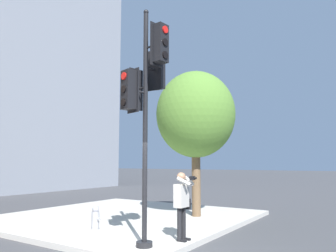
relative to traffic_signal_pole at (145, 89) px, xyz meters
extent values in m
cube|color=#BCB7AD|center=(3.11, 3.23, -3.70)|extent=(8.00, 8.00, 0.14)
cylinder|color=black|center=(-0.01, -0.02, -3.57)|extent=(0.38, 0.38, 0.12)
cylinder|color=black|center=(-0.01, -0.02, -0.82)|extent=(0.11, 0.11, 5.37)
sphere|color=black|center=(-0.01, -0.02, 1.90)|extent=(0.13, 0.13, 0.13)
cylinder|color=black|center=(0.03, 0.18, 0.04)|extent=(0.11, 0.31, 0.05)
cube|color=black|center=(0.09, 0.45, 0.04)|extent=(0.34, 0.29, 0.90)
cube|color=black|center=(0.06, 0.32, 0.04)|extent=(0.42, 0.11, 1.02)
cylinder|color=red|center=(0.11, 0.58, 0.34)|extent=(0.17, 0.06, 0.17)
cylinder|color=black|center=(0.11, 0.58, 0.04)|extent=(0.17, 0.06, 0.17)
cylinder|color=black|center=(0.11, 0.58, -0.26)|extent=(0.17, 0.06, 0.17)
cylinder|color=black|center=(-0.04, -0.23, 0.99)|extent=(0.09, 0.31, 0.05)
cube|color=black|center=(-0.07, -0.50, 0.99)|extent=(0.33, 0.27, 0.90)
cube|color=black|center=(-0.05, -0.37, 0.99)|extent=(0.42, 0.07, 1.02)
cylinder|color=red|center=(-0.09, -0.63, 1.29)|extent=(0.17, 0.05, 0.17)
cylinder|color=black|center=(-0.09, -0.63, 0.99)|extent=(0.17, 0.05, 0.17)
cylinder|color=black|center=(-0.09, -0.63, 0.69)|extent=(0.17, 0.05, 0.17)
cylinder|color=black|center=(-0.21, 0.04, -0.10)|extent=(0.31, 0.13, 0.05)
cube|color=black|center=(-0.47, 0.11, -0.10)|extent=(0.31, 0.35, 0.90)
cube|color=black|center=(-0.35, 0.08, -0.10)|extent=(0.14, 0.41, 1.02)
cylinder|color=red|center=(-0.60, 0.15, 0.20)|extent=(0.08, 0.17, 0.17)
cylinder|color=black|center=(-0.60, 0.15, -0.10)|extent=(0.08, 0.17, 0.17)
cylinder|color=black|center=(-0.60, 0.15, -0.40)|extent=(0.08, 0.17, 0.17)
cylinder|color=black|center=(0.20, -0.03, 0.53)|extent=(0.31, 0.06, 0.05)
cube|color=black|center=(0.47, -0.04, 0.53)|extent=(0.25, 0.31, 0.90)
cube|color=black|center=(0.34, -0.03, 0.53)|extent=(0.04, 0.42, 1.02)
cylinder|color=red|center=(0.61, -0.04, 0.83)|extent=(0.04, 0.17, 0.17)
cylinder|color=black|center=(0.61, -0.04, 0.53)|extent=(0.04, 0.17, 0.17)
cylinder|color=black|center=(0.61, -0.04, 0.23)|extent=(0.04, 0.17, 0.17)
cube|color=black|center=(0.87, -0.47, -3.60)|extent=(0.09, 0.24, 0.05)
cube|color=black|center=(1.07, -0.47, -3.60)|extent=(0.09, 0.24, 0.05)
cylinder|color=black|center=(0.87, -0.41, -3.23)|extent=(0.11, 0.11, 0.79)
cylinder|color=black|center=(1.07, -0.41, -3.23)|extent=(0.11, 0.11, 0.79)
cube|color=beige|center=(0.97, -0.41, -2.55)|extent=(0.40, 0.22, 0.56)
sphere|color=#8C664C|center=(0.97, -0.41, -2.10)|extent=(0.23, 0.23, 0.23)
cube|color=black|center=(0.97, -0.72, -2.12)|extent=(0.12, 0.10, 0.09)
cylinder|color=black|center=(0.97, -0.79, -2.12)|extent=(0.06, 0.08, 0.06)
cylinder|color=beige|center=(0.84, -0.55, -2.19)|extent=(0.23, 0.35, 0.23)
cylinder|color=beige|center=(1.11, -0.55, -2.19)|extent=(0.23, 0.35, 0.23)
cube|color=black|center=(1.25, -0.39, -2.78)|extent=(0.10, 0.20, 0.26)
cylinder|color=brown|center=(4.37, 0.99, -2.31)|extent=(0.31, 0.31, 2.63)
ellipsoid|color=#568433|center=(4.37, 0.99, 0.01)|extent=(2.87, 2.87, 3.16)
cylinder|color=#99999E|center=(0.73, 2.28, -3.38)|extent=(0.22, 0.22, 0.50)
sphere|color=#99999E|center=(0.73, 2.28, -3.06)|extent=(0.20, 0.20, 0.20)
cylinder|color=#99999E|center=(0.73, 2.14, -3.32)|extent=(0.10, 0.06, 0.10)
camera|label=1|loc=(-6.09, -4.61, -1.74)|focal=35.00mm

